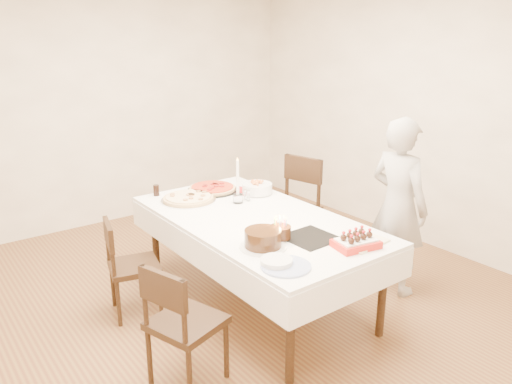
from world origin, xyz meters
TOP-DOWN VIEW (x-y plane):
  - floor at (0.00, 0.00)m, footprint 5.00×5.00m
  - wall_back at (0.00, 2.50)m, footprint 4.50×0.04m
  - wall_right at (2.25, 0.00)m, footprint 0.04×5.00m
  - dining_table at (0.06, -0.08)m, footprint 1.46×2.29m
  - chair_right_savory at (0.84, 0.40)m, footprint 0.62×0.62m
  - chair_left_savory at (-0.80, 0.37)m, footprint 0.49×0.49m
  - chair_left_dessert at (-0.88, -0.62)m, footprint 0.55×0.55m
  - person at (1.16, -0.61)m, footprint 0.36×0.55m
  - pizza_white at (-0.16, 0.61)m, footprint 0.55×0.55m
  - pizza_pepperoni at (0.16, 0.73)m, footprint 0.59×0.59m
  - red_placemat at (0.38, 0.55)m, footprint 0.30×0.30m
  - pasta_bowl at (0.44, 0.41)m, footprint 0.35×0.35m
  - taper_candle at (0.16, 0.30)m, footprint 0.10×0.10m
  - shaker_pair at (0.26, 0.29)m, footprint 0.10×0.10m
  - cola_glass at (-0.32, 0.91)m, footprint 0.06×0.06m
  - layer_cake at (-0.25, -0.57)m, footprint 0.37×0.37m
  - cake_board at (0.12, -0.65)m, footprint 0.35×0.35m
  - birthday_cake at (-0.06, -0.53)m, footprint 0.15×0.15m
  - strawberry_box at (0.26, -0.95)m, footprint 0.33×0.25m
  - box_lid at (0.35, -0.93)m, footprint 0.36×0.26m
  - plate_stack at (-0.35, -0.84)m, footprint 0.27×0.27m
  - china_plate at (-0.32, -0.89)m, footprint 0.37×0.37m

SIDE VIEW (x-z plane):
  - floor at x=0.00m, z-range 0.00..0.00m
  - dining_table at x=0.06m, z-range 0.00..0.75m
  - chair_left_savory at x=-0.80m, z-range 0.00..0.80m
  - chair_left_dessert at x=-0.88m, z-range 0.00..0.86m
  - chair_right_savory at x=0.84m, z-range 0.00..1.01m
  - red_placemat at x=0.38m, z-range 0.75..0.75m
  - cake_board at x=0.12m, z-range 0.74..0.76m
  - box_lid at x=0.35m, z-range 0.74..0.76m
  - china_plate at x=-0.32m, z-range 0.75..0.76m
  - person at x=1.16m, z-range 0.00..1.52m
  - plate_stack at x=-0.35m, z-range 0.75..0.79m
  - pizza_white at x=-0.16m, z-range 0.75..0.79m
  - pizza_pepperoni at x=0.16m, z-range 0.75..0.79m
  - strawberry_box at x=0.26m, z-range 0.75..0.83m
  - shaker_pair at x=0.26m, z-range 0.75..0.84m
  - cola_glass at x=-0.32m, z-range 0.75..0.85m
  - pasta_bowl at x=0.44m, z-range 0.76..0.85m
  - layer_cake at x=-0.25m, z-range 0.75..0.88m
  - birthday_cake at x=-0.06m, z-range 0.76..0.91m
  - taper_candle at x=0.16m, z-range 0.75..1.15m
  - wall_back at x=0.00m, z-range 0.00..2.70m
  - wall_right at x=2.25m, z-range 0.00..2.70m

